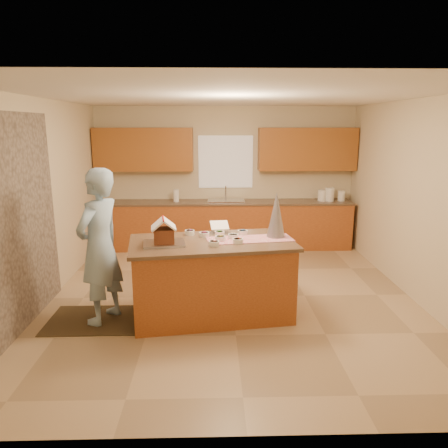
% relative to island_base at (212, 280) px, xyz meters
% --- Properties ---
extents(floor, '(5.50, 5.50, 0.00)m').
position_rel_island_base_xyz_m(floor, '(0.27, 0.58, -0.46)').
color(floor, tan).
rests_on(floor, ground).
extents(ceiling, '(5.50, 5.50, 0.00)m').
position_rel_island_base_xyz_m(ceiling, '(0.27, 0.58, 2.24)').
color(ceiling, silver).
rests_on(ceiling, floor).
extents(wall_back, '(5.50, 5.50, 0.00)m').
position_rel_island_base_xyz_m(wall_back, '(0.27, 3.33, 0.89)').
color(wall_back, beige).
rests_on(wall_back, floor).
extents(wall_front, '(5.50, 5.50, 0.00)m').
position_rel_island_base_xyz_m(wall_front, '(0.27, -2.17, 0.89)').
color(wall_front, beige).
rests_on(wall_front, floor).
extents(wall_left, '(5.50, 5.50, 0.00)m').
position_rel_island_base_xyz_m(wall_left, '(-2.23, 0.58, 0.89)').
color(wall_left, beige).
rests_on(wall_left, floor).
extents(wall_right, '(5.50, 5.50, 0.00)m').
position_rel_island_base_xyz_m(wall_right, '(2.77, 0.58, 0.89)').
color(wall_right, beige).
rests_on(wall_right, floor).
extents(stone_accent, '(0.00, 2.50, 2.50)m').
position_rel_island_base_xyz_m(stone_accent, '(-2.21, -0.22, 0.79)').
color(stone_accent, gray).
rests_on(stone_accent, wall_left).
extents(window_curtain, '(1.05, 0.03, 1.00)m').
position_rel_island_base_xyz_m(window_curtain, '(0.27, 3.30, 1.19)').
color(window_curtain, white).
rests_on(window_curtain, wall_back).
extents(back_counter_base, '(4.80, 0.60, 0.88)m').
position_rel_island_base_xyz_m(back_counter_base, '(0.27, 3.03, -0.02)').
color(back_counter_base, '#A35521').
rests_on(back_counter_base, floor).
extents(back_counter_top, '(4.85, 0.63, 0.04)m').
position_rel_island_base_xyz_m(back_counter_top, '(0.27, 3.03, 0.44)').
color(back_counter_top, brown).
rests_on(back_counter_top, back_counter_base).
extents(upper_cabinet_left, '(1.85, 0.35, 0.80)m').
position_rel_island_base_xyz_m(upper_cabinet_left, '(-1.28, 3.15, 1.44)').
color(upper_cabinet_left, '#995F20').
rests_on(upper_cabinet_left, wall_back).
extents(upper_cabinet_right, '(1.85, 0.35, 0.80)m').
position_rel_island_base_xyz_m(upper_cabinet_right, '(1.82, 3.15, 1.44)').
color(upper_cabinet_right, '#995F20').
rests_on(upper_cabinet_right, wall_back).
extents(sink, '(0.70, 0.45, 0.12)m').
position_rel_island_base_xyz_m(sink, '(0.27, 3.03, 0.43)').
color(sink, silver).
rests_on(sink, back_counter_top).
extents(faucet, '(0.03, 0.03, 0.28)m').
position_rel_island_base_xyz_m(faucet, '(0.27, 3.21, 0.60)').
color(faucet, silver).
rests_on(faucet, back_counter_top).
extents(island_base, '(2.01, 1.21, 0.93)m').
position_rel_island_base_xyz_m(island_base, '(0.00, 0.00, 0.00)').
color(island_base, '#A35521').
rests_on(island_base, floor).
extents(island_top, '(2.11, 1.31, 0.04)m').
position_rel_island_base_xyz_m(island_top, '(0.00, 0.00, 0.49)').
color(island_top, brown).
rests_on(island_top, island_base).
extents(table_runner, '(1.10, 0.53, 0.01)m').
position_rel_island_base_xyz_m(table_runner, '(0.47, 0.07, 0.51)').
color(table_runner, '#A50B27').
rests_on(table_runner, island_top).
extents(baking_tray, '(0.53, 0.42, 0.03)m').
position_rel_island_base_xyz_m(baking_tray, '(-0.57, -0.13, 0.52)').
color(baking_tray, silver).
rests_on(baking_tray, island_top).
extents(cookbook, '(0.26, 0.21, 0.10)m').
position_rel_island_base_xyz_m(cookbook, '(0.10, 0.42, 0.60)').
color(cookbook, white).
rests_on(cookbook, island_top).
extents(tinsel_tree, '(0.26, 0.26, 0.58)m').
position_rel_island_base_xyz_m(tinsel_tree, '(0.81, 0.17, 0.80)').
color(tinsel_tree, silver).
rests_on(tinsel_tree, island_top).
extents(rug, '(1.27, 0.83, 0.01)m').
position_rel_island_base_xyz_m(rug, '(-1.38, -0.13, -0.46)').
color(rug, black).
rests_on(rug, floor).
extents(boy, '(0.69, 0.80, 1.87)m').
position_rel_island_base_xyz_m(boy, '(-1.33, -0.13, 0.48)').
color(boy, '#92B4D0').
rests_on(boy, rug).
extents(canister_a, '(0.16, 0.16, 0.21)m').
position_rel_island_base_xyz_m(canister_a, '(2.12, 3.03, 0.56)').
color(canister_a, white).
rests_on(canister_a, back_counter_top).
extents(canister_b, '(0.18, 0.18, 0.25)m').
position_rel_island_base_xyz_m(canister_b, '(2.27, 3.03, 0.58)').
color(canister_b, white).
rests_on(canister_b, back_counter_top).
extents(canister_c, '(0.14, 0.14, 0.19)m').
position_rel_island_base_xyz_m(canister_c, '(2.50, 3.03, 0.55)').
color(canister_c, white).
rests_on(canister_c, back_counter_top).
extents(paper_towel, '(0.11, 0.11, 0.23)m').
position_rel_island_base_xyz_m(paper_towel, '(-0.68, 3.03, 0.57)').
color(paper_towel, white).
rests_on(paper_towel, back_counter_top).
extents(gingerbread_house, '(0.33, 0.33, 0.30)m').
position_rel_island_base_xyz_m(gingerbread_house, '(-0.57, -0.13, 0.64)').
color(gingerbread_house, maroon).
rests_on(gingerbread_house, baking_tray).
extents(candy_bowls, '(0.81, 0.66, 0.06)m').
position_rel_island_base_xyz_m(candy_bowls, '(0.10, 0.11, 0.54)').
color(candy_bowls, green).
rests_on(candy_bowls, island_top).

